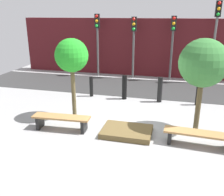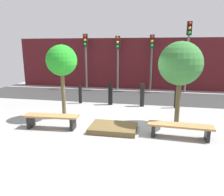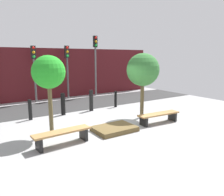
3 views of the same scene
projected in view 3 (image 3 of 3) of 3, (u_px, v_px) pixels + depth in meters
ground_plane at (109, 128)px, 8.59m from camera, size 18.00×18.00×0.00m
road_strip at (64, 106)px, 12.53m from camera, size 18.00×3.28×0.01m
building_facade at (48, 74)px, 14.49m from camera, size 16.20×0.50×3.32m
bench_left at (63, 135)px, 6.91m from camera, size 1.90×0.55×0.47m
bench_right at (159, 116)px, 9.20m from camera, size 1.97×0.56×0.43m
planter_bed at (114, 129)px, 8.26m from camera, size 1.54×1.11×0.17m
tree_behind_left_bench at (49, 73)px, 7.45m from camera, size 1.15×1.15×2.83m
tree_behind_right_bench at (143, 70)px, 9.74m from camera, size 1.47×1.47×2.93m
bollard_far_left at (30, 110)px, 9.66m from camera, size 0.16×0.16×0.92m
bollard_left at (63, 104)px, 10.47m from camera, size 0.21×0.21×1.06m
bollard_center at (91, 100)px, 11.29m from camera, size 0.20×0.20×1.08m
bollard_right at (116, 99)px, 12.13m from camera, size 0.14×0.14×0.90m
traffic_light_mid_west at (34, 63)px, 13.10m from camera, size 0.28×0.27×3.41m
traffic_light_mid_east at (67, 62)px, 14.23m from camera, size 0.28×0.27×3.47m
traffic_light_east at (96, 55)px, 15.29m from camera, size 0.28×0.27×4.19m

